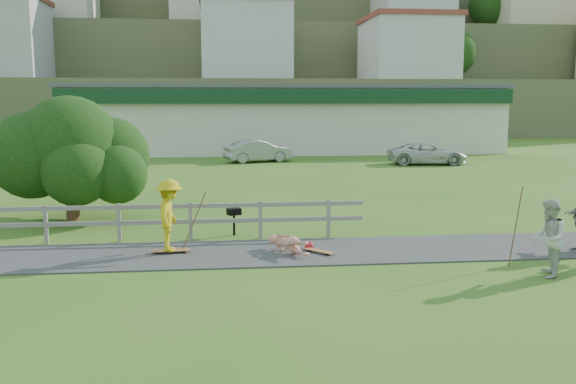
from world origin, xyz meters
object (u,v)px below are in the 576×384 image
skater_fallen (288,244)px  car_silver (258,151)px  skater_rider (170,219)px  car_white (428,154)px  spectator_a (549,238)px  tree (71,173)px  bbq (234,222)px

skater_fallen → car_silver: (0.83, 24.82, 0.43)m
skater_rider → car_silver: 24.80m
skater_rider → car_white: size_ratio=0.39×
spectator_a → tree: tree is taller
skater_fallen → car_white: size_ratio=0.32×
spectator_a → bbq: (-6.97, 5.30, -0.49)m
skater_rider → spectator_a: (8.68, -3.09, -0.04)m
skater_rider → bbq: (1.71, 2.20, -0.53)m
spectator_a → tree: size_ratio=0.33×
car_silver → bbq: car_silver is taller
spectator_a → car_white: 25.48m
car_silver → bbq: bearing=157.1°
skater_fallen → spectator_a: (5.63, -2.77, 0.62)m
car_silver → tree: 20.66m
skater_fallen → tree: (-6.63, 5.58, 1.30)m
skater_fallen → car_white: 24.77m
skater_fallen → car_silver: 24.84m
tree → bbq: bearing=-29.9°
car_white → tree: size_ratio=0.90×
skater_fallen → bbq: size_ratio=1.87×
car_silver → bbq: 22.39m
tree → bbq: tree is taller
car_white → tree: (-17.80, -16.52, 0.91)m
skater_fallen → bbq: bbq is taller
tree → bbq: 6.22m
skater_fallen → bbq: 2.87m
car_silver → car_white: car_silver is taller
car_white → bbq: bearing=151.6°
car_silver → tree: (-7.47, -19.24, 0.87)m
skater_rider → skater_fallen: (3.05, -0.33, -0.66)m
bbq → tree: bearing=127.2°
skater_rider → bbq: size_ratio=2.31×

